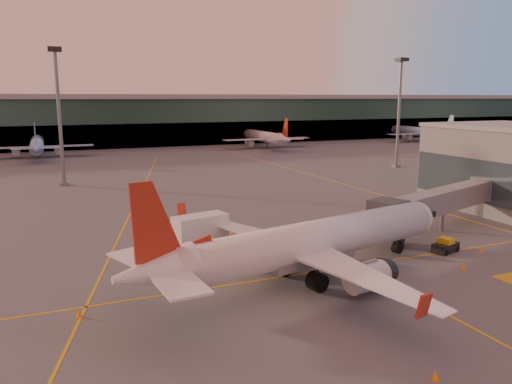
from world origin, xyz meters
name	(u,v)px	position (x,y,z in m)	size (l,w,h in m)	color
ground	(341,291)	(0.00, 0.00, 0.00)	(600.00, 600.00, 0.00)	#4C4F54
taxi_markings	(153,201)	(-7.32, 44.49, 0.01)	(100.12, 173.00, 0.01)	gold
terminal	(116,121)	(0.00, 141.79, 8.76)	(400.00, 20.00, 17.60)	#19382D
mast_west_near	(59,107)	(-20.00, 66.00, 14.86)	(2.40, 2.40, 25.60)	slate
mast_east_near	(399,105)	(55.00, 62.00, 14.86)	(2.40, 2.40, 25.60)	slate
distant_aircraft_row	(164,152)	(10.83, 118.00, 0.00)	(350.00, 34.00, 13.00)	#8CB1EB
main_airplane	(307,244)	(-1.59, 3.31, 3.48)	(35.22, 32.03, 10.73)	silver
jet_bridge	(448,200)	(23.72, 12.51, 3.74)	(26.99, 11.79, 5.48)	slate
catering_truck	(201,233)	(-8.29, 14.23, 2.50)	(6.06, 3.64, 4.40)	maroon
pushback_tug	(446,246)	(16.48, 5.00, 0.65)	(3.43, 2.46, 1.59)	black
cone_nose	(480,250)	(19.96, 3.46, 0.25)	(0.42, 0.42, 0.53)	orange
cone_tail	(79,313)	(-21.34, 3.23, 0.30)	(0.49, 0.49, 0.62)	orange
cone_wing_right	(436,376)	(-2.39, -14.17, 0.29)	(0.48, 0.48, 0.61)	orange
cone_wing_left	(231,231)	(-2.39, 21.03, 0.28)	(0.46, 0.46, 0.59)	orange
cone_fwd	(463,266)	(14.01, 0.06, 0.30)	(0.49, 0.49, 0.62)	orange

